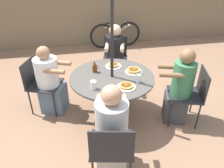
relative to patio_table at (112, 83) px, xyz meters
name	(u,v)px	position (x,y,z in m)	size (l,w,h in m)	color
ground_plane	(112,114)	(0.00, 0.00, -0.61)	(12.00, 12.00, 0.00)	#8C664C
back_fence	(90,15)	(0.00, 3.22, 0.22)	(10.00, 0.06, 1.66)	#7A664C
patio_table	(112,83)	(0.00, 0.00, 0.00)	(1.25, 1.25, 0.72)	#4C4742
umbrella_pole	(112,52)	(0.00, 0.00, 0.51)	(0.04, 0.04, 2.23)	black
patio_chair_north	(40,81)	(-1.11, 0.41, -0.08)	(0.61, 0.61, 0.88)	#232326
diner_north	(50,83)	(-0.94, 0.35, -0.09)	(0.58, 0.50, 1.13)	slate
patio_chair_east	(112,147)	(-0.22, -1.16, -0.08)	(0.56, 0.56, 0.88)	#232326
diner_east	(112,134)	(-0.19, -0.98, -0.06)	(0.43, 0.53, 1.20)	beige
patio_chair_south	(191,92)	(1.13, -0.34, -0.08)	(0.59, 0.59, 0.88)	#232326
diner_south	(180,89)	(0.96, -0.29, -0.04)	(0.55, 0.43, 1.20)	#3D3D42
patio_chair_west	(115,56)	(0.28, 1.14, -0.08)	(0.58, 0.58, 0.88)	#232326
diner_west	(115,58)	(0.24, 0.97, -0.05)	(0.44, 0.56, 1.20)	gray
pancake_plate_a	(134,71)	(0.35, 0.07, 0.14)	(0.26, 0.26, 0.06)	white
pancake_plate_b	(126,86)	(0.13, -0.33, 0.14)	(0.26, 0.26, 0.05)	white
pancake_plate_c	(113,65)	(0.08, 0.31, 0.14)	(0.26, 0.26, 0.06)	white
syrup_bottle	(95,68)	(-0.23, 0.19, 0.18)	(0.10, 0.07, 0.17)	#602D0F
coffee_cup	(93,85)	(-0.31, -0.28, 0.17)	(0.08, 0.08, 0.12)	white
drinking_glass_a	(138,79)	(0.33, -0.23, 0.18)	(0.07, 0.07, 0.12)	silver
bicycle	(115,35)	(0.65, 2.90, -0.26)	(1.41, 0.44, 0.70)	black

